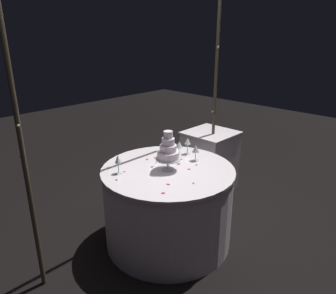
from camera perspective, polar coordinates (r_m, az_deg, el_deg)
name	(u,v)px	position (r m, az deg, el deg)	size (l,w,h in m)	color
ground_plane	(168,239)	(3.23, 0.00, -16.14)	(12.00, 12.00, 0.00)	black
decorative_arch	(142,72)	(2.86, -4.74, 13.25)	(2.25, 0.06, 2.40)	#473D2D
main_table	(168,205)	(3.02, 0.00, -10.37)	(1.19, 1.19, 0.75)	white
side_table	(210,161)	(4.03, 7.41, -2.45)	(0.56, 0.56, 0.75)	white
tiered_cake	(168,151)	(2.76, 0.02, -0.68)	(0.22, 0.22, 0.36)	silver
wine_glass_0	(196,149)	(2.99, 4.96, -0.35)	(0.07, 0.07, 0.16)	silver
wine_glass_1	(188,142)	(3.15, 3.51, 0.91)	(0.06, 0.06, 0.16)	silver
wine_glass_2	(118,160)	(2.74, -8.91, -2.28)	(0.06, 0.06, 0.17)	silver
wine_glass_3	(179,145)	(3.07, 1.99, 0.34)	(0.07, 0.07, 0.16)	silver
cake_knife	(156,162)	(2.98, -2.11, -2.64)	(0.27, 0.16, 0.01)	silver
rose_petal_0	(189,169)	(2.84, 3.77, -3.96)	(0.03, 0.02, 0.00)	#C61951
rose_petal_1	(171,156)	(3.11, 0.52, -1.69)	(0.04, 0.03, 0.00)	#C61951
rose_petal_2	(147,159)	(3.05, -3.77, -2.20)	(0.03, 0.02, 0.00)	#C61951
rose_petal_3	(155,158)	(3.08, -2.33, -1.96)	(0.03, 0.02, 0.00)	#C61951
rose_petal_4	(163,193)	(2.43, -0.88, -8.22)	(0.03, 0.02, 0.00)	#C61951
rose_petal_5	(124,172)	(2.81, -7.81, -4.39)	(0.02, 0.02, 0.00)	#C61951
rose_petal_6	(197,165)	(2.93, 5.10, -3.20)	(0.03, 0.02, 0.00)	#C61951
rose_petal_7	(161,148)	(3.32, -1.30, -0.25)	(0.03, 0.02, 0.00)	#C61951
rose_petal_8	(168,184)	(2.56, 0.04, -6.66)	(0.03, 0.02, 0.00)	#C61951
rose_petal_9	(193,183)	(2.59, 4.54, -6.47)	(0.02, 0.02, 0.00)	#C61951
rose_petal_10	(116,180)	(2.67, -9.17, -5.81)	(0.03, 0.02, 0.00)	#C61951
rose_petal_11	(181,159)	(3.05, 2.34, -2.17)	(0.03, 0.02, 0.00)	#C61951
rose_petal_12	(178,164)	(2.94, 1.85, -3.02)	(0.04, 0.03, 0.00)	#C61951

